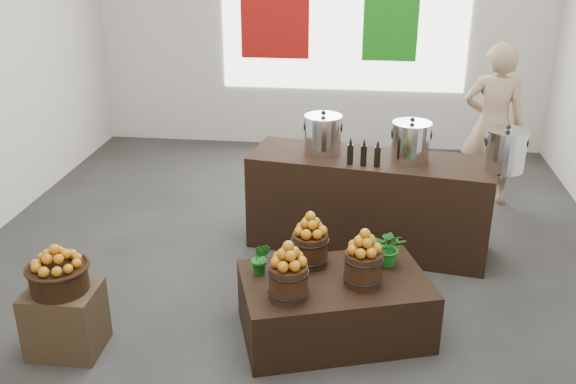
# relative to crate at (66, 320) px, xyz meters

# --- Properties ---
(ground) EXTENTS (7.00, 7.00, 0.00)m
(ground) POSITION_rel_crate_xyz_m (1.43, 1.40, -0.25)
(ground) COLOR #343432
(ground) RESTS_ON ground
(deco_red_left) EXTENTS (0.90, 0.04, 1.40)m
(deco_red_left) POSITION_rel_crate_xyz_m (0.83, 4.87, 1.65)
(deco_red_left) COLOR #9D0E0C
(deco_red_left) RESTS_ON back_wall
(deco_green_right) EXTENTS (0.70, 0.04, 1.00)m
(deco_green_right) POSITION_rel_crate_xyz_m (2.33, 4.87, 1.45)
(deco_green_right) COLOR #167C13
(deco_green_right) RESTS_ON back_wall
(crate) EXTENTS (0.50, 0.41, 0.50)m
(crate) POSITION_rel_crate_xyz_m (0.00, 0.00, 0.00)
(crate) COLOR brown
(crate) RESTS_ON ground
(wicker_basket) EXTENTS (0.40, 0.40, 0.18)m
(wicker_basket) POSITION_rel_crate_xyz_m (0.00, 0.00, 0.34)
(wicker_basket) COLOR black
(wicker_basket) RESTS_ON crate
(apples_in_basket) EXTENTS (0.31, 0.31, 0.17)m
(apples_in_basket) POSITION_rel_crate_xyz_m (0.00, 0.00, 0.51)
(apples_in_basket) COLOR #950904
(apples_in_basket) RESTS_ON wicker_basket
(display_table) EXTENTS (1.54, 1.20, 0.47)m
(display_table) POSITION_rel_crate_xyz_m (1.89, 0.44, -0.02)
(display_table) COLOR black
(display_table) RESTS_ON ground
(apple_bucket_front_left) EXTENTS (0.27, 0.27, 0.25)m
(apple_bucket_front_left) POSITION_rel_crate_xyz_m (1.58, 0.14, 0.34)
(apple_bucket_front_left) COLOR #34190E
(apple_bucket_front_left) RESTS_ON display_table
(apples_in_bucket_front_left) EXTENTS (0.20, 0.20, 0.18)m
(apples_in_bucket_front_left) POSITION_rel_crate_xyz_m (1.58, 0.14, 0.56)
(apples_in_bucket_front_left) COLOR #950904
(apples_in_bucket_front_left) RESTS_ON apple_bucket_front_left
(apple_bucket_front_right) EXTENTS (0.27, 0.27, 0.25)m
(apple_bucket_front_right) POSITION_rel_crate_xyz_m (2.09, 0.39, 0.34)
(apple_bucket_front_right) COLOR #34190E
(apple_bucket_front_right) RESTS_ON display_table
(apples_in_bucket_front_right) EXTENTS (0.20, 0.20, 0.18)m
(apples_in_bucket_front_right) POSITION_rel_crate_xyz_m (2.09, 0.39, 0.56)
(apples_in_bucket_front_right) COLOR #950904
(apples_in_bucket_front_right) RESTS_ON apple_bucket_front_right
(apple_bucket_rear) EXTENTS (0.27, 0.27, 0.25)m
(apple_bucket_rear) POSITION_rel_crate_xyz_m (1.69, 0.63, 0.34)
(apple_bucket_rear) COLOR #34190E
(apple_bucket_rear) RESTS_ON display_table
(apples_in_bucket_rear) EXTENTS (0.20, 0.20, 0.18)m
(apples_in_bucket_rear) POSITION_rel_crate_xyz_m (1.69, 0.63, 0.56)
(apples_in_bucket_rear) COLOR #950904
(apples_in_bucket_rear) RESTS_ON apple_bucket_rear
(herb_garnish_right) EXTENTS (0.32, 0.29, 0.30)m
(herb_garnish_right) POSITION_rel_crate_xyz_m (2.28, 0.69, 0.37)
(herb_garnish_right) COLOR #156719
(herb_garnish_right) RESTS_ON display_table
(herb_garnish_left) EXTENTS (0.16, 0.14, 0.26)m
(herb_garnish_left) POSITION_rel_crate_xyz_m (1.35, 0.43, 0.35)
(herb_garnish_left) COLOR #156719
(herb_garnish_left) RESTS_ON display_table
(counter) EXTENTS (2.27, 1.04, 0.90)m
(counter) POSITION_rel_crate_xyz_m (2.13, 1.90, 0.20)
(counter) COLOR black
(counter) RESTS_ON ground
(stock_pot_left) EXTENTS (0.34, 0.34, 0.34)m
(stock_pot_left) POSITION_rel_crate_xyz_m (1.68, 1.97, 0.82)
(stock_pot_left) COLOR silver
(stock_pot_left) RESTS_ON counter
(stock_pot_center) EXTENTS (0.34, 0.34, 0.34)m
(stock_pot_center) POSITION_rel_crate_xyz_m (2.47, 1.84, 0.82)
(stock_pot_center) COLOR silver
(stock_pot_center) RESTS_ON counter
(stock_pot_right) EXTENTS (0.34, 0.34, 0.34)m
(stock_pot_right) POSITION_rel_crate_xyz_m (3.26, 1.71, 0.82)
(stock_pot_right) COLOR silver
(stock_pot_right) RESTS_ON counter
(oil_cruets) EXTENTS (0.25, 0.10, 0.25)m
(oil_cruets) POSITION_rel_crate_xyz_m (2.09, 1.68, 0.77)
(oil_cruets) COLOR black
(oil_cruets) RESTS_ON counter
(shopper) EXTENTS (0.67, 0.47, 1.76)m
(shopper) POSITION_rel_crate_xyz_m (3.41, 3.14, 0.63)
(shopper) COLOR #9E8061
(shopper) RESTS_ON ground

